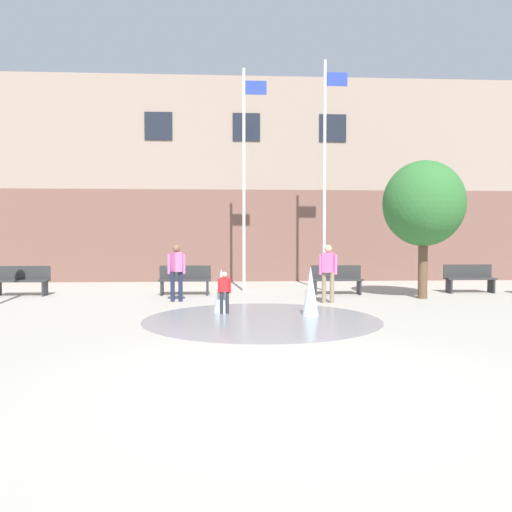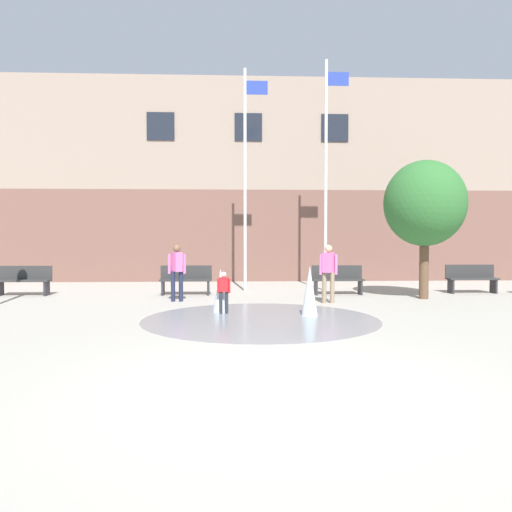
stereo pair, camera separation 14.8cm
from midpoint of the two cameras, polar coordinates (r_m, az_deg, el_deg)
ground_plane at (r=6.18m, az=3.14°, el=-14.72°), size 100.00×100.00×0.00m
library_building at (r=23.33m, az=-1.55°, el=7.91°), size 36.00×6.05×8.27m
splash_fountain at (r=11.37m, az=0.76°, el=-5.29°), size 5.19×5.19×1.14m
park_bench_far_left at (r=16.92m, az=-25.38°, el=-2.52°), size 1.60×0.44×0.91m
park_bench_left_of_flagpoles at (r=15.69m, az=-8.39°, el=-2.68°), size 1.60×0.44×0.91m
park_bench_under_left_flagpole at (r=15.87m, az=8.94°, el=-2.63°), size 1.60×0.44×0.91m
park_bench_center at (r=17.52m, az=22.98°, el=-2.33°), size 1.60×0.44×0.91m
child_running at (r=11.74m, az=-3.99°, el=-3.80°), size 0.31×0.15×0.99m
adult_near_bench at (r=14.08m, az=-9.38°, el=-1.38°), size 0.50×0.39×1.59m
teen_by_trashcan at (r=13.72m, az=7.93°, el=-1.47°), size 0.50×0.39×1.59m
flagpole_left at (r=16.74m, az=-1.54°, el=9.43°), size 0.80×0.10×7.35m
flagpole_right at (r=17.05m, az=7.70°, el=9.84°), size 0.80×0.10×7.68m
street_tree_near_building at (r=15.37m, az=18.34°, el=5.67°), size 2.34×2.34×4.03m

